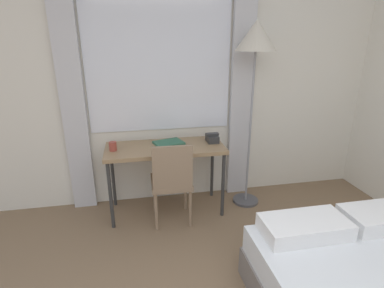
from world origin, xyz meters
TOP-DOWN VIEW (x-y plane):
  - wall_back_with_window at (-0.03, 2.78)m, footprint 5.49×0.13m
  - desk at (-0.21, 2.43)m, footprint 1.22×0.53m
  - desk_chair at (-0.18, 2.18)m, footprint 0.41×0.41m
  - standing_lamp at (0.71, 2.44)m, footprint 0.41×0.41m
  - telephone at (0.31, 2.49)m, footprint 0.13×0.17m
  - book at (-0.17, 2.50)m, footprint 0.34×0.30m
  - mug at (-0.73, 2.41)m, footprint 0.07×0.07m

SIDE VIEW (x-z plane):
  - desk_chair at x=-0.18m, z-range 0.06..0.94m
  - desk at x=-0.21m, z-range 0.31..1.06m
  - book at x=-0.17m, z-range 0.75..0.78m
  - telephone at x=0.31m, z-range 0.75..0.84m
  - mug at x=-0.73m, z-range 0.75..0.84m
  - wall_back_with_window at x=-0.03m, z-range 0.00..2.70m
  - standing_lamp at x=0.71m, z-range 0.74..2.73m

